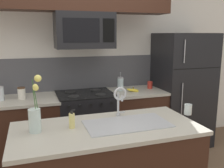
{
  "coord_description": "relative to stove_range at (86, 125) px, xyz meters",
  "views": [
    {
      "loc": [
        -0.69,
        -2.34,
        1.71
      ],
      "look_at": [
        0.18,
        0.27,
        1.16
      ],
      "focal_mm": 40.0,
      "sensor_mm": 36.0,
      "label": 1
    }
  ],
  "objects": [
    {
      "name": "banana_bunch",
      "position": [
        0.68,
        -0.06,
        0.47
      ],
      "size": [
        0.19,
        0.12,
        0.08
      ],
      "color": "yellow",
      "rests_on": "back_counter_right"
    },
    {
      "name": "sink_faucet",
      "position": [
        0.12,
        -1.05,
        0.65
      ],
      "size": [
        0.14,
        0.14,
        0.31
      ],
      "color": "#B7BABF",
      "rests_on": "island_counter"
    },
    {
      "name": "storage_jar_medium",
      "position": [
        -1.06,
        0.0,
        0.54
      ],
      "size": [
        0.09,
        0.09,
        0.18
      ],
      "color": "silver",
      "rests_on": "back_counter_left"
    },
    {
      "name": "dish_soap_bottle",
      "position": [
        -0.37,
        -1.19,
        0.52
      ],
      "size": [
        0.06,
        0.05,
        0.16
      ],
      "color": "#DBCC75",
      "rests_on": "island_counter"
    },
    {
      "name": "kitchen_sink",
      "position": [
        0.12,
        -1.25,
        0.38
      ],
      "size": [
        0.76,
        0.41,
        0.16
      ],
      "color": "#ADAFB5",
      "rests_on": "island_counter"
    },
    {
      "name": "rear_partition",
      "position": [
        0.3,
        0.38,
        0.84
      ],
      "size": [
        5.2,
        0.1,
        2.6
      ],
      "primitive_type": "cube",
      "color": "silver",
      "rests_on": "ground"
    },
    {
      "name": "spare_glass",
      "position": [
        0.8,
        -1.18,
        0.5
      ],
      "size": [
        0.08,
        0.08,
        0.11
      ],
      "color": "silver",
      "rests_on": "island_counter"
    },
    {
      "name": "back_counter_right",
      "position": [
        0.76,
        0.0,
        -0.01
      ],
      "size": [
        0.78,
        0.65,
        0.91
      ],
      "color": "#381E14",
      "rests_on": "ground"
    },
    {
      "name": "back_counter_left",
      "position": [
        -0.83,
        0.0,
        -0.01
      ],
      "size": [
        0.93,
        0.65,
        0.91
      ],
      "color": "#381E14",
      "rests_on": "ground"
    },
    {
      "name": "refrigerator",
      "position": [
        1.53,
        0.02,
        0.4
      ],
      "size": [
        0.8,
        0.74,
        1.73
      ],
      "color": "black",
      "rests_on": "ground"
    },
    {
      "name": "french_press",
      "position": [
        0.53,
        0.06,
        0.55
      ],
      "size": [
        0.09,
        0.09,
        0.27
      ],
      "color": "silver",
      "rests_on": "back_counter_right"
    },
    {
      "name": "stove_range",
      "position": [
        0.0,
        0.0,
        0.0
      ],
      "size": [
        0.76,
        0.64,
        0.93
      ],
      "color": "black",
      "rests_on": "ground"
    },
    {
      "name": "flower_vase",
      "position": [
        -0.67,
        -1.18,
        0.58
      ],
      "size": [
        0.12,
        0.11,
        0.48
      ],
      "color": "silver",
      "rests_on": "island_counter"
    },
    {
      "name": "splash_band",
      "position": [
        -0.0,
        0.32,
        0.69
      ],
      "size": [
        3.31,
        0.01,
        0.48
      ],
      "primitive_type": "cube",
      "color": "#4C4C51",
      "rests_on": "rear_partition"
    },
    {
      "name": "storage_jar_short",
      "position": [
        -0.81,
        -0.0,
        0.52
      ],
      "size": [
        0.1,
        0.1,
        0.15
      ],
      "color": "silver",
      "rests_on": "back_counter_left"
    },
    {
      "name": "coffee_tin",
      "position": [
        1.0,
        0.05,
        0.5
      ],
      "size": [
        0.08,
        0.08,
        0.11
      ],
      "primitive_type": "cylinder",
      "color": "#B22D23",
      "rests_on": "back_counter_right"
    },
    {
      "name": "microwave",
      "position": [
        0.0,
        -0.02,
        1.29
      ],
      "size": [
        0.74,
        0.4,
        0.45
      ],
      "color": "black"
    }
  ]
}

